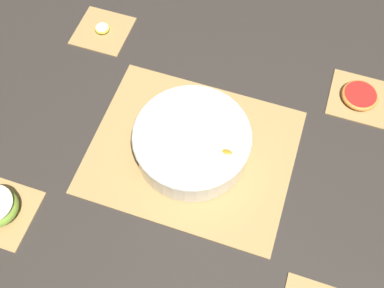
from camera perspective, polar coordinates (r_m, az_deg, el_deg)
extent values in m
plane|color=#2D2823|center=(0.96, 0.00, -0.98)|extent=(6.00, 6.00, 0.00)
cube|color=#A8844C|center=(0.95, 0.00, -0.90)|extent=(0.42, 0.34, 0.01)
cube|color=#4C381E|center=(0.99, -9.13, 1.86)|extent=(0.01, 0.34, 0.00)
cube|color=#4C381E|center=(0.98, -6.59, 1.11)|extent=(0.01, 0.34, 0.00)
cube|color=#4C381E|center=(0.96, -4.00, 0.34)|extent=(0.01, 0.34, 0.00)
cube|color=#4C381E|center=(0.95, -1.34, -0.45)|extent=(0.01, 0.34, 0.00)
cube|color=#4C381E|center=(0.95, 1.35, -1.25)|extent=(0.01, 0.34, 0.00)
cube|color=#4C381E|center=(0.94, 4.08, -2.05)|extent=(0.01, 0.34, 0.00)
cube|color=#4C381E|center=(0.94, 6.84, -2.86)|extent=(0.01, 0.34, 0.00)
cube|color=#4C381E|center=(0.94, 9.60, -3.66)|extent=(0.01, 0.34, 0.00)
cube|color=#A8844C|center=(0.98, -23.00, -7.94)|extent=(0.13, 0.13, 0.01)
cube|color=#4C381E|center=(0.97, -23.04, -7.90)|extent=(0.00, 0.13, 0.00)
cube|color=#4C381E|center=(0.96, -21.44, -8.57)|extent=(0.00, 0.13, 0.00)
cube|color=#A8844C|center=(1.17, -11.27, 13.96)|extent=(0.13, 0.13, 0.01)
cube|color=#4C381E|center=(1.18, -13.04, 14.37)|extent=(0.00, 0.13, 0.00)
cube|color=#4C381E|center=(1.17, -11.88, 14.14)|extent=(0.00, 0.13, 0.00)
cube|color=#4C381E|center=(1.16, -10.69, 13.89)|extent=(0.00, 0.13, 0.00)
cube|color=#4C381E|center=(1.15, -9.49, 13.64)|extent=(0.00, 0.13, 0.00)
cube|color=#A8844C|center=(1.09, 20.39, 5.53)|extent=(0.13, 0.13, 0.01)
cube|color=#4C381E|center=(1.08, 18.80, 6.09)|extent=(0.00, 0.13, 0.00)
cube|color=#4C381E|center=(1.09, 20.41, 5.58)|extent=(0.00, 0.13, 0.00)
cube|color=#4C381E|center=(1.09, 22.02, 5.07)|extent=(0.00, 0.13, 0.00)
cylinder|color=silver|center=(0.92, 0.00, 0.21)|extent=(0.23, 0.23, 0.07)
torus|color=silver|center=(0.89, 0.00, 1.09)|extent=(0.24, 0.24, 0.01)
cylinder|color=#F4EABC|center=(0.86, -0.74, -3.88)|extent=(0.03, 0.03, 0.01)
cylinder|color=#F4EABC|center=(0.89, 0.55, -3.10)|extent=(0.03, 0.03, 0.01)
cylinder|color=#F4EABC|center=(0.96, -2.19, 3.79)|extent=(0.03, 0.03, 0.01)
cylinder|color=#F4EABC|center=(0.92, 2.92, 3.29)|extent=(0.03, 0.03, 0.01)
cylinder|color=#F4EABC|center=(0.88, -3.97, -2.42)|extent=(0.03, 0.03, 0.01)
cylinder|color=#F4EABC|center=(0.90, -0.87, 2.01)|extent=(0.03, 0.03, 0.01)
cylinder|color=#F4EABC|center=(0.95, -0.45, 5.28)|extent=(0.02, 0.02, 0.01)
cylinder|color=#F4EABC|center=(0.96, 0.19, 4.23)|extent=(0.03, 0.03, 0.01)
cylinder|color=#F4EABC|center=(0.92, -4.88, -0.02)|extent=(0.03, 0.03, 0.01)
cylinder|color=#F4EABC|center=(0.92, 5.09, 3.70)|extent=(0.03, 0.03, 0.01)
cube|color=#EFEACC|center=(0.89, -5.70, -0.41)|extent=(0.03, 0.03, 0.03)
cube|color=#EFEACC|center=(0.94, -2.85, -0.23)|extent=(0.02, 0.02, 0.02)
cube|color=#EFEACC|center=(0.90, 1.88, -1.41)|extent=(0.03, 0.03, 0.03)
cube|color=#EFEACC|center=(0.88, 2.27, -4.11)|extent=(0.03, 0.03, 0.03)
cube|color=#EFEACC|center=(0.92, 2.38, 1.60)|extent=(0.03, 0.03, 0.03)
cube|color=#EFEACC|center=(0.89, 2.84, 0.34)|extent=(0.02, 0.02, 0.02)
cube|color=#EFEACC|center=(0.92, -5.33, -2.64)|extent=(0.03, 0.03, 0.03)
cube|color=#EFEACC|center=(0.92, -3.85, 2.27)|extent=(0.02, 0.02, 0.02)
cube|color=#EFEACC|center=(0.91, -1.82, -3.04)|extent=(0.03, 0.03, 0.03)
cube|color=#EFEACC|center=(0.96, -0.25, 1.80)|extent=(0.03, 0.03, 0.03)
cube|color=#EFEACC|center=(0.91, 5.65, 2.00)|extent=(0.02, 0.02, 0.02)
cube|color=#EFEACC|center=(0.93, -0.18, 2.97)|extent=(0.03, 0.03, 0.03)
cube|color=#EFEACC|center=(0.93, 4.89, -1.24)|extent=(0.02, 0.02, 0.02)
ellipsoid|color=#B2231E|center=(0.96, -3.25, 2.56)|extent=(0.03, 0.02, 0.02)
ellipsoid|color=orange|center=(0.87, -2.41, -3.99)|extent=(0.03, 0.02, 0.01)
ellipsoid|color=orange|center=(0.93, -0.59, 0.94)|extent=(0.03, 0.02, 0.01)
ellipsoid|color=orange|center=(0.92, -1.92, 3.59)|extent=(0.03, 0.02, 0.01)
ellipsoid|color=#B2231E|center=(0.94, 4.40, 0.54)|extent=(0.03, 0.01, 0.01)
ellipsoid|color=#B2231E|center=(0.98, 1.02, 4.34)|extent=(0.03, 0.02, 0.02)
ellipsoid|color=#B2231E|center=(0.91, -2.39, 1.87)|extent=(0.03, 0.02, 0.01)
ellipsoid|color=orange|center=(0.88, 4.46, -1.19)|extent=(0.03, 0.02, 0.01)
ellipsoid|color=#B2231E|center=(0.88, -2.96, -0.94)|extent=(0.03, 0.02, 0.01)
cylinder|color=#F4EABC|center=(1.16, -11.34, 14.20)|extent=(0.03, 0.03, 0.01)
torus|color=yellow|center=(1.16, -11.34, 14.20)|extent=(0.04, 0.04, 0.01)
cylinder|color=#B2231E|center=(1.08, 20.53, 5.79)|extent=(0.07, 0.07, 0.01)
torus|color=orange|center=(1.08, 20.53, 5.79)|extent=(0.08, 0.08, 0.01)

